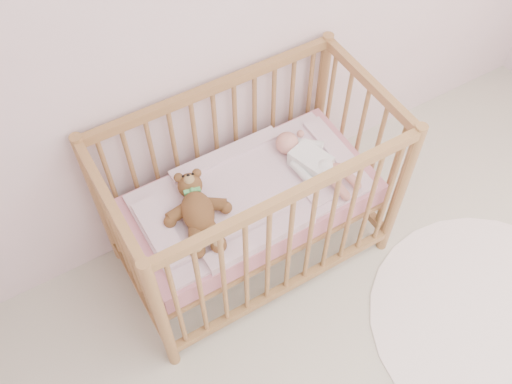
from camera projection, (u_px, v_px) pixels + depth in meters
crib at (251, 199)px, 2.82m from camera, size 1.36×0.76×1.00m
mattress at (251, 201)px, 2.83m from camera, size 1.22×0.62×0.13m
blanket at (251, 192)px, 2.77m from camera, size 1.10×0.58×0.06m
baby at (311, 158)px, 2.80m from camera, size 0.39×0.57×0.13m
teddy_bear at (198, 211)px, 2.61m from camera, size 0.44×0.54×0.13m
rug at (496, 324)px, 2.96m from camera, size 1.31×1.31×0.01m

